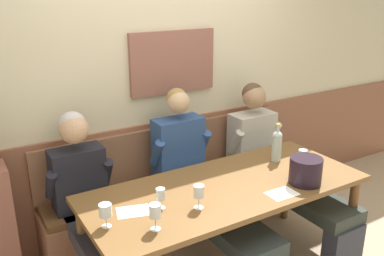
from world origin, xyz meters
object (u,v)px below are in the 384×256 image
Objects in this scene: wine_glass_by_bottle at (199,193)px; wine_glass_mid_left at (161,195)px; dining_table at (226,196)px; person_right_seat at (202,183)px; ice_bucket at (306,171)px; wine_glass_center_rear at (303,154)px; person_left_seat at (96,214)px; person_center_right_seat at (277,162)px; wine_glass_right_end at (105,211)px; wine_bottle_clear_water at (277,145)px; wine_glass_mid_right at (155,212)px; wall_bench at (177,201)px.

wine_glass_mid_left is at bearing 149.70° from wine_glass_by_bottle.
dining_table is 0.35m from person_right_seat.
ice_bucket is 0.32m from wine_glass_center_rear.
person_center_right_seat is at bearing 0.41° from person_left_seat.
wine_glass_mid_left is 0.94× the size of wine_glass_right_end.
wine_glass_by_bottle is at bearing -9.62° from wine_glass_right_end.
wine_glass_right_end is at bearing -98.72° from person_left_seat.
wine_glass_by_bottle is at bearing -161.36° from wine_bottle_clear_water.
person_right_seat is 0.81m from person_center_right_seat.
wine_glass_mid_right reaches higher than wine_glass_mid_left.
person_left_seat is 4.21× the size of wine_bottle_clear_water.
ice_bucket is at bearing -6.47° from wine_glass_by_bottle.
person_right_seat is 0.69m from wine_bottle_clear_water.
ice_bucket is at bearing -23.61° from person_left_seat.
dining_table is at bearing 178.44° from wine_glass_center_rear.
person_left_seat reaches higher than dining_table.
person_left_seat is at bearing 81.28° from wine_glass_right_end.
wine_glass_mid_right is 0.25m from wine_glass_mid_left.
wine_glass_by_bottle is 0.60m from wine_glass_right_end.
wine_bottle_clear_water is at bearing 9.64° from wine_glass_mid_left.
wine_glass_right_end is at bearing -176.07° from dining_table.
wine_glass_mid_left is at bearing -179.10° from wine_glass_center_rear.
wall_bench reaches higher than wine_glass_mid_left.
wall_bench is at bearing 117.32° from ice_bucket.
wine_glass_center_rear is at bearing -56.60° from wine_bottle_clear_water.
wine_glass_mid_left reaches higher than dining_table.
person_center_right_seat is 4.21× the size of wine_bottle_clear_water.
wine_bottle_clear_water reaches higher than wine_glass_mid_left.
person_right_seat is 0.84m from wine_glass_center_rear.
wine_glass_right_end is (-0.93, -0.80, 0.57)m from wall_bench.
wall_bench is 0.52m from person_right_seat.
wine_bottle_clear_water is 1.01m from wine_glass_by_bottle.
person_right_seat is 8.22× the size of wine_glass_by_bottle.
wine_bottle_clear_water is 1.18m from wine_glass_mid_left.
wine_bottle_clear_water is 2.44× the size of wine_glass_center_rear.
wine_glass_by_bottle is at bearing -30.30° from wine_glass_mid_left.
wine_glass_mid_left is at bearing 3.59° from wine_glass_right_end.
wine_glass_mid_right is at bearing -125.16° from wall_bench.
ice_bucket reaches higher than wine_glass_mid_left.
person_left_seat reaches higher than ice_bucket.
wine_glass_right_end is (-0.94, -0.41, 0.23)m from person_right_seat.
wine_glass_by_bottle is 1.08× the size of wine_glass_right_end.
wine_glass_mid_right is (-0.69, -0.24, 0.20)m from dining_table.
ice_bucket is at bearing -0.79° from wine_glass_mid_right.
person_center_right_seat is 1.81m from wine_glass_right_end.
wine_glass_mid_left is at bearing -170.36° from wine_bottle_clear_water.
dining_table is 0.42m from wine_glass_by_bottle.
dining_table is at bearing 4.16° from wine_glass_mid_left.
person_center_right_seat is (0.82, -0.38, 0.34)m from wall_bench.
wine_glass_mid_left is (-1.37, -0.40, 0.23)m from person_center_right_seat.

